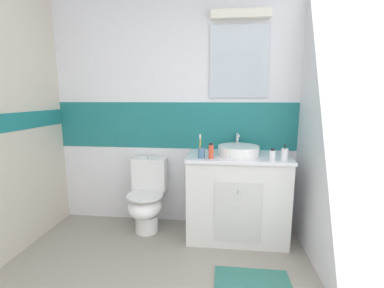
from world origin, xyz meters
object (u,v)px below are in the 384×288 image
sink_basin (239,150)px  soap_dispenser (284,154)px  toilet (147,198)px  lotion_bottle_short (272,155)px  toothbrush_cup (201,152)px  deodorant_spray_can (211,151)px

sink_basin → soap_dispenser: size_ratio=2.96×
soap_dispenser → toilet: bearing=171.0°
sink_basin → lotion_bottle_short: 0.34m
toothbrush_cup → sink_basin: bearing=24.9°
toothbrush_cup → deodorant_spray_can: bearing=-8.4°
lotion_bottle_short → deodorant_spray_can: (-0.54, 0.01, 0.02)m
soap_dispenser → sink_basin: bearing=155.2°
toilet → toothbrush_cup: bearing=-18.2°
deodorant_spray_can → toothbrush_cup: bearing=171.6°
toilet → soap_dispenser: 1.45m
toilet → deodorant_spray_can: bearing=-17.0°
toilet → deodorant_spray_can: size_ratio=5.31×
soap_dispenser → lotion_bottle_short: 0.11m
toilet → lotion_bottle_short: (1.22, -0.22, 0.54)m
deodorant_spray_can → soap_dispenser: bearing=-0.4°
toilet → toothbrush_cup: toothbrush_cup is taller
toothbrush_cup → soap_dispenser: bearing=-1.4°
sink_basin → soap_dispenser: (0.39, -0.18, 0.00)m
toilet → soap_dispenser: size_ratio=5.21×
lotion_bottle_short → soap_dispenser: bearing=5.3°
sink_basin → toothbrush_cup: 0.39m
toilet → sink_basin: bearing=-1.9°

